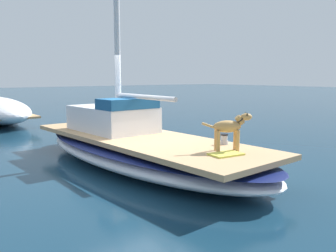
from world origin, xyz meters
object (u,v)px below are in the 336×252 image
(deck_winch, at_px, (224,139))
(deck_towel, at_px, (226,154))
(sailboat_main, at_px, (141,151))
(dog_tan, at_px, (230,128))

(deck_winch, bearing_deg, deck_towel, -134.66)
(sailboat_main, distance_m, deck_winch, 2.00)
(sailboat_main, height_order, deck_winch, deck_winch)
(deck_towel, bearing_deg, sailboat_main, 92.75)
(sailboat_main, relative_size, deck_winch, 35.02)
(dog_tan, relative_size, deck_towel, 1.53)
(sailboat_main, distance_m, dog_tan, 2.42)
(dog_tan, height_order, deck_towel, dog_tan)
(deck_winch, xyz_separation_m, deck_towel, (-0.69, -0.70, -0.08))
(deck_towel, bearing_deg, deck_winch, 45.34)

